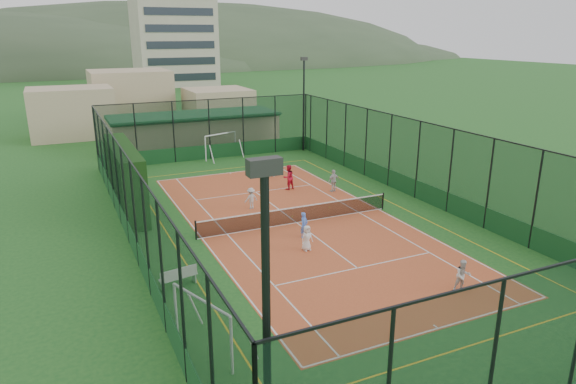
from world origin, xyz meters
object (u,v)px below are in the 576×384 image
at_px(white_bench, 178,276).
at_px(child_far_back, 272,168).
at_px(child_far_left, 251,198).
at_px(clubhouse, 195,131).
at_px(futsal_goal_near, 202,327).
at_px(coach, 288,177).
at_px(child_near_mid, 304,225).
at_px(child_far_right, 334,181).
at_px(apartment_tower, 172,7).
at_px(child_near_right, 463,276).
at_px(floodlight_ne, 304,105).
at_px(child_near_left, 307,238).
at_px(floodlight_sw, 267,367).
at_px(futsal_goal_far, 221,146).

bearing_deg(white_bench, child_far_back, 43.74).
relative_size(child_far_left, child_far_back, 1.03).
bearing_deg(clubhouse, futsal_goal_near, -104.39).
distance_m(child_far_back, coach, 3.46).
height_order(child_near_mid, child_far_right, child_far_right).
height_order(child_near_mid, coach, coach).
relative_size(apartment_tower, child_far_right, 19.65).
xyz_separation_m(white_bench, child_far_back, (10.29, 14.26, 0.18)).
bearing_deg(white_bench, clubhouse, 63.29).
height_order(white_bench, child_near_right, child_near_right).
relative_size(floodlight_ne, child_near_left, 6.40).
bearing_deg(apartment_tower, floodlight_sw, -101.80).
bearing_deg(coach, floodlight_sw, 50.57).
relative_size(futsal_goal_far, child_near_right, 2.35).
distance_m(apartment_tower, white_bench, 90.12).
distance_m(clubhouse, apartment_tower, 62.64).
distance_m(apartment_tower, futsal_goal_near, 95.02).
bearing_deg(child_near_mid, coach, 40.68).
xyz_separation_m(floodlight_ne, white_bench, (-16.40, -21.31, -3.67)).
bearing_deg(floodlight_ne, child_near_mid, -116.17).
relative_size(white_bench, coach, 0.96).
relative_size(floodlight_ne, futsal_goal_far, 2.54).
relative_size(child_far_back, coach, 0.74).
bearing_deg(coach, child_far_back, -107.39).
bearing_deg(futsal_goal_near, child_far_back, -49.72).
xyz_separation_m(white_bench, child_near_left, (6.60, 1.07, 0.20)).
xyz_separation_m(floodlight_sw, apartment_tower, (20.60, 98.60, 10.88)).
xyz_separation_m(child_far_back, coach, (-0.21, -3.45, 0.22)).
bearing_deg(child_far_back, futsal_goal_far, -66.87).
height_order(white_bench, child_far_back, child_far_back).
xyz_separation_m(floodlight_ne, futsal_goal_far, (-7.75, 0.17, -3.08)).
bearing_deg(child_far_back, white_bench, 64.53).
relative_size(clubhouse, apartment_tower, 0.51).
distance_m(child_near_right, child_far_left, 14.07).
bearing_deg(apartment_tower, child_far_back, -97.48).
bearing_deg(white_bench, child_near_right, -37.15).
height_order(apartment_tower, child_near_right, apartment_tower).
height_order(futsal_goal_far, child_far_left, futsal_goal_far).
xyz_separation_m(child_near_mid, child_near_right, (3.34, -7.98, 0.01)).
bearing_deg(child_near_left, child_far_back, 65.89).
distance_m(floodlight_sw, futsal_goal_far, 34.82).
relative_size(child_far_right, child_far_back, 1.21).
distance_m(clubhouse, child_far_back, 12.74).
height_order(clubhouse, child_far_left, clubhouse).
bearing_deg(apartment_tower, child_near_right, -95.72).
xyz_separation_m(clubhouse, child_far_back, (2.49, -12.45, -0.93)).
relative_size(floodlight_ne, coach, 4.84).
distance_m(child_near_right, coach, 16.14).
xyz_separation_m(floodlight_sw, child_near_mid, (8.03, 14.54, -3.43)).
xyz_separation_m(futsal_goal_near, child_near_mid, (7.59, 7.74, -0.32)).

